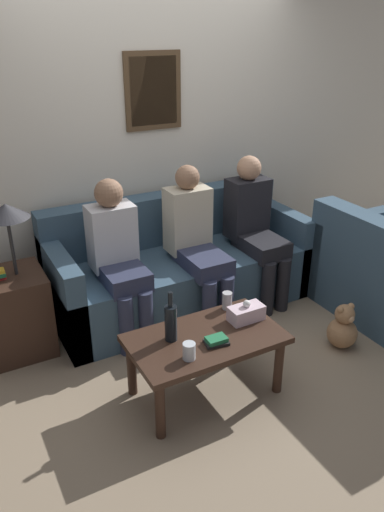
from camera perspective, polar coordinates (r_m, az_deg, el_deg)
The scene contains 14 objects.
ground_plane at distance 3.97m, azimuth 1.94°, elevation -8.38°, with size 16.00×16.00×0.00m, color gray.
wall_back at distance 4.27m, azimuth -4.52°, elevation 13.03°, with size 9.00×0.08×2.60m.
couch_main at distance 4.20m, azimuth -1.48°, elevation -1.40°, with size 2.14×0.86×0.89m.
coffee_table at distance 3.17m, azimuth 1.57°, elevation -10.13°, with size 0.96×0.55×0.43m.
side_table_with_lamp at distance 3.79m, azimuth -19.68°, elevation -5.56°, with size 0.47×0.47×1.13m.
wine_bottle at distance 3.03m, azimuth -2.43°, elevation -7.54°, with size 0.08×0.08×0.33m.
drinking_glass at distance 2.91m, azimuth -0.33°, elevation -10.81°, with size 0.08×0.08×0.10m.
book_stack at distance 3.06m, azimuth 2.80°, elevation -9.64°, with size 0.16×0.12×0.04m.
soda_can at distance 3.38m, azimuth 4.03°, elevation -5.12°, with size 0.07×0.07×0.12m.
tissue_box at distance 3.28m, azimuth 6.22°, elevation -6.47°, with size 0.23×0.12×0.15m.
person_left at distance 3.68m, azimuth -8.46°, elevation 0.27°, with size 0.34×0.57×1.20m.
person_middle at distance 3.90m, azimuth 0.44°, elevation 1.94°, with size 0.34×0.65×1.21m.
person_right at distance 4.20m, azimuth 7.20°, elevation 3.60°, with size 0.34×0.62×1.22m.
teddy_bear at distance 3.87m, azimuth 16.85°, elevation -7.93°, with size 0.22×0.22×0.35m.
Camera 1 is at (-1.69, -2.85, 2.20)m, focal length 35.00 mm.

